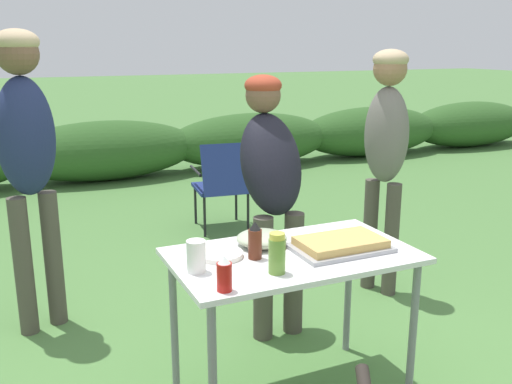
{
  "coord_description": "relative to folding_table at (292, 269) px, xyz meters",
  "views": [
    {
      "loc": [
        -1.14,
        -2.15,
        1.65
      ],
      "look_at": [
        0.06,
        0.55,
        0.89
      ],
      "focal_mm": 40.0,
      "sensor_mm": 36.0,
      "label": 1
    }
  ],
  "objects": [
    {
      "name": "folding_table",
      "position": [
        0.0,
        0.0,
        0.0
      ],
      "size": [
        1.1,
        0.64,
        0.74
      ],
      "color": "white",
      "rests_on": "ground"
    },
    {
      "name": "standing_person_in_red_jacket",
      "position": [
        1.13,
        0.86,
        0.38
      ],
      "size": [
        0.32,
        0.36,
        1.63
      ],
      "rotation": [
        0.0,
        0.0,
        -1.2
      ],
      "color": "#4C473D",
      "rests_on": "ground"
    },
    {
      "name": "mixing_bowl",
      "position": [
        -0.09,
        0.15,
        0.11
      ],
      "size": [
        0.24,
        0.24,
        0.07
      ],
      "primitive_type": "ellipsoid",
      "color": "#ADBC99",
      "rests_on": "folding_table"
    },
    {
      "name": "ketchup_bottle",
      "position": [
        -0.43,
        -0.25,
        0.15
      ],
      "size": [
        0.06,
        0.06,
        0.14
      ],
      "color": "red",
      "rests_on": "folding_table"
    },
    {
      "name": "food_tray",
      "position": [
        0.22,
        -0.05,
        0.1
      ],
      "size": [
        0.44,
        0.28,
        0.06
      ],
      "color": "#9E9EA3",
      "rests_on": "folding_table"
    },
    {
      "name": "standing_person_in_gray_fleece",
      "position": [
        -1.03,
        1.24,
        0.45
      ],
      "size": [
        0.4,
        0.34,
        1.74
      ],
      "rotation": [
        0.0,
        0.0,
        0.38
      ],
      "color": "#4C473D",
      "rests_on": "ground"
    },
    {
      "name": "shrub_hedge",
      "position": [
        0.0,
        5.04,
        -0.29
      ],
      "size": [
        14.4,
        0.9,
        0.74
      ],
      "color": "#2D5623",
      "rests_on": "ground"
    },
    {
      "name": "camp_chair_green_behind_table",
      "position": [
        0.62,
        2.49,
        -0.2
      ],
      "size": [
        0.53,
        0.64,
        0.83
      ],
      "rotation": [
        0.0,
        0.0,
        -0.11
      ],
      "color": "navy",
      "rests_on": "ground"
    },
    {
      "name": "paper_cup_stack",
      "position": [
        -0.47,
        -0.03,
        0.15
      ],
      "size": [
        0.08,
        0.08,
        0.14
      ],
      "primitive_type": "cylinder",
      "color": "white",
      "rests_on": "folding_table"
    },
    {
      "name": "bbq_sauce_bottle",
      "position": [
        -0.18,
        0.01,
        0.16
      ],
      "size": [
        0.06,
        0.06,
        0.17
      ],
      "color": "#562314",
      "rests_on": "folding_table"
    },
    {
      "name": "plate_stack",
      "position": [
        -0.32,
        0.09,
        0.09
      ],
      "size": [
        0.2,
        0.2,
        0.02
      ],
      "primitive_type": "cylinder",
      "color": "white",
      "rests_on": "folding_table"
    },
    {
      "name": "standing_person_in_dark_puffer",
      "position": [
        0.22,
        0.69,
        0.26
      ],
      "size": [
        0.36,
        0.46,
        1.49
      ],
      "rotation": [
        0.0,
        0.0,
        -0.0
      ],
      "color": "#4C473D",
      "rests_on": "ground"
    },
    {
      "name": "relish_jar",
      "position": [
        -0.17,
        -0.18,
        0.16
      ],
      "size": [
        0.07,
        0.07,
        0.17
      ],
      "color": "olive",
      "rests_on": "folding_table"
    }
  ]
}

